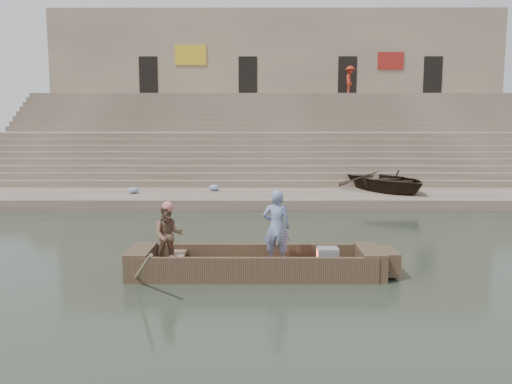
{
  "coord_description": "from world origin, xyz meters",
  "views": [
    {
      "loc": [
        -1.3,
        -13.93,
        3.41
      ],
      "look_at": [
        -1.35,
        1.03,
        1.4
      ],
      "focal_mm": 37.13,
      "sensor_mm": 36.0,
      "label": 1
    }
  ],
  "objects_px": {
    "standing_man": "(277,227)",
    "rowing_man": "(168,235)",
    "pedestrian": "(350,80)",
    "television": "(327,257)",
    "main_rowboat": "(255,270)",
    "beached_rowboat": "(387,181)"
  },
  "relations": [
    {
      "from": "television",
      "to": "beached_rowboat",
      "type": "xyz_separation_m",
      "value": [
        4.06,
        11.24,
        0.43
      ]
    },
    {
      "from": "rowing_man",
      "to": "television",
      "type": "relative_size",
      "value": 2.99
    },
    {
      "from": "main_rowboat",
      "to": "standing_man",
      "type": "bearing_deg",
      "value": 16.87
    },
    {
      "from": "main_rowboat",
      "to": "beached_rowboat",
      "type": "bearing_deg",
      "value": 63.31
    },
    {
      "from": "standing_man",
      "to": "pedestrian",
      "type": "bearing_deg",
      "value": -94.23
    },
    {
      "from": "beached_rowboat",
      "to": "main_rowboat",
      "type": "bearing_deg",
      "value": -140.7
    },
    {
      "from": "standing_man",
      "to": "rowing_man",
      "type": "height_order",
      "value": "standing_man"
    },
    {
      "from": "standing_man",
      "to": "pedestrian",
      "type": "height_order",
      "value": "pedestrian"
    },
    {
      "from": "rowing_man",
      "to": "pedestrian",
      "type": "relative_size",
      "value": 0.73
    },
    {
      "from": "main_rowboat",
      "to": "beached_rowboat",
      "type": "relative_size",
      "value": 1.14
    },
    {
      "from": "rowing_man",
      "to": "beached_rowboat",
      "type": "relative_size",
      "value": 0.31
    },
    {
      "from": "beached_rowboat",
      "to": "pedestrian",
      "type": "xyz_separation_m",
      "value": [
        0.59,
        13.47,
        5.29
      ]
    },
    {
      "from": "standing_man",
      "to": "rowing_man",
      "type": "relative_size",
      "value": 1.22
    },
    {
      "from": "main_rowboat",
      "to": "rowing_man",
      "type": "relative_size",
      "value": 3.64
    },
    {
      "from": "television",
      "to": "pedestrian",
      "type": "distance_m",
      "value": 25.79
    },
    {
      "from": "main_rowboat",
      "to": "beached_rowboat",
      "type": "xyz_separation_m",
      "value": [
        5.65,
        11.24,
        0.74
      ]
    },
    {
      "from": "television",
      "to": "pedestrian",
      "type": "height_order",
      "value": "pedestrian"
    },
    {
      "from": "main_rowboat",
      "to": "standing_man",
      "type": "distance_m",
      "value": 1.07
    },
    {
      "from": "television",
      "to": "pedestrian",
      "type": "bearing_deg",
      "value": 79.35
    },
    {
      "from": "pedestrian",
      "to": "television",
      "type": "bearing_deg",
      "value": -175.32
    },
    {
      "from": "standing_man",
      "to": "television",
      "type": "xyz_separation_m",
      "value": [
        1.12,
        -0.14,
        -0.64
      ]
    },
    {
      "from": "main_rowboat",
      "to": "pedestrian",
      "type": "relative_size",
      "value": 2.66
    }
  ]
}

